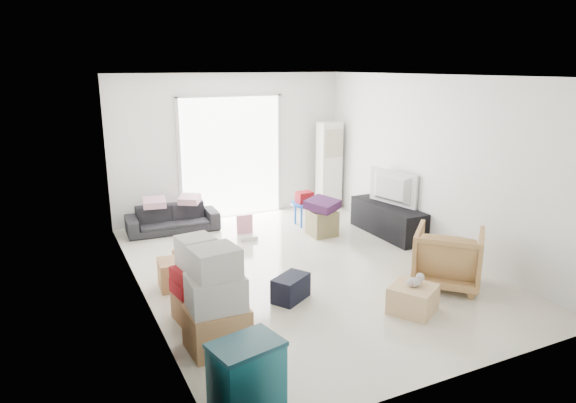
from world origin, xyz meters
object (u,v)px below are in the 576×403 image
(tv_console, at_px, (388,220))
(sofa, at_px, (172,214))
(ottoman, at_px, (322,223))
(wood_crate, at_px, (413,299))
(kids_table, at_px, (304,202))
(storage_bins, at_px, (247,378))
(ac_tower, at_px, (329,166))
(television, at_px, (389,201))
(armchair, at_px, (448,254))

(tv_console, height_order, sofa, sofa)
(tv_console, xyz_separation_m, ottoman, (-1.03, 0.46, -0.05))
(wood_crate, bearing_deg, sofa, 113.08)
(kids_table, bearing_deg, tv_console, -46.70)
(storage_bins, relative_size, wood_crate, 1.35)
(ac_tower, distance_m, sofa, 3.29)
(tv_console, height_order, wood_crate, tv_console)
(ac_tower, distance_m, wood_crate, 4.70)
(ac_tower, height_order, sofa, ac_tower)
(storage_bins, distance_m, wood_crate, 2.59)
(sofa, relative_size, ottoman, 3.61)
(storage_bins, bearing_deg, sofa, 83.20)
(television, distance_m, storage_bins, 5.15)
(ac_tower, height_order, armchair, ac_tower)
(ac_tower, xyz_separation_m, kids_table, (-0.99, -0.83, -0.43))
(television, xyz_separation_m, ottoman, (-1.03, 0.46, -0.38))
(tv_console, bearing_deg, kids_table, 133.30)
(television, height_order, sofa, television)
(ottoman, height_order, wood_crate, ottoman)
(armchair, bearing_deg, wood_crate, 71.44)
(sofa, distance_m, kids_table, 2.35)
(wood_crate, bearing_deg, tv_console, 59.47)
(storage_bins, xyz_separation_m, wood_crate, (2.43, 0.86, -0.17))
(ottoman, bearing_deg, wood_crate, -98.44)
(ac_tower, bearing_deg, wood_crate, -107.78)
(ac_tower, distance_m, television, 1.95)
(tv_console, bearing_deg, wood_crate, -120.53)
(ac_tower, bearing_deg, armchair, -97.28)
(armchair, bearing_deg, television, -58.56)
(kids_table, xyz_separation_m, wood_crate, (-0.43, -3.59, -0.28))
(ac_tower, xyz_separation_m, storage_bins, (-3.85, -5.29, -0.54))
(storage_bins, height_order, ottoman, storage_bins)
(tv_console, bearing_deg, sofa, 151.53)
(ac_tower, bearing_deg, kids_table, -139.96)
(kids_table, bearing_deg, wood_crate, -96.82)
(armchair, bearing_deg, tv_console, -58.56)
(television, bearing_deg, ottoman, 53.78)
(television, bearing_deg, sofa, 49.42)
(ottoman, bearing_deg, tv_console, -24.11)
(storage_bins, xyz_separation_m, kids_table, (2.86, 4.46, 0.11))
(sofa, distance_m, wood_crate, 4.65)
(ac_tower, distance_m, storage_bins, 6.56)
(television, height_order, wood_crate, television)
(ac_tower, xyz_separation_m, wood_crate, (-1.42, -4.42, -0.71))
(storage_bins, height_order, kids_table, storage_bins)
(armchair, xyz_separation_m, ottoman, (-0.47, 2.53, -0.21))
(television, height_order, ottoman, television)
(storage_bins, bearing_deg, tv_console, 40.69)
(tv_console, bearing_deg, ottoman, 155.89)
(ac_tower, relative_size, kids_table, 2.80)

